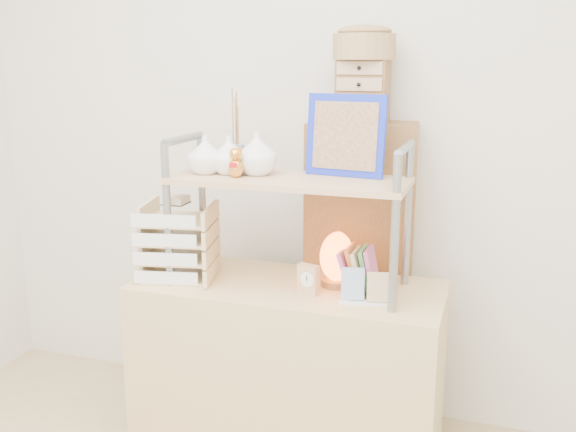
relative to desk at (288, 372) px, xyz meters
name	(u,v)px	position (x,y,z in m)	size (l,w,h in m)	color
room_shell	(181,19)	(0.00, -0.81, 1.32)	(3.42, 3.41, 2.61)	silver
desk	(288,372)	(0.00, 0.00, 0.00)	(1.20, 0.50, 0.75)	tan
cabinet	(359,278)	(0.20, 0.37, 0.30)	(0.45, 0.24, 1.35)	brown
hutch	(273,174)	(-0.06, 0.01, 0.81)	(0.90, 0.34, 0.73)	gray
letter_tray	(178,245)	(-0.44, -0.05, 0.51)	(0.32, 0.31, 0.33)	tan
salt_lamp	(337,258)	(0.18, 0.05, 0.48)	(0.14, 0.13, 0.21)	brown
desk_clock	(308,279)	(0.10, -0.07, 0.43)	(0.09, 0.05, 0.11)	tan
postcard_stand	(365,294)	(0.32, -0.10, 0.41)	(0.18, 0.09, 0.13)	white
drawer_chest	(363,92)	(0.20, 0.35, 1.10)	(0.20, 0.16, 0.25)	brown
woven_basket	(364,47)	(0.20, 0.35, 1.28)	(0.25, 0.25, 0.10)	olive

